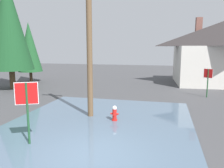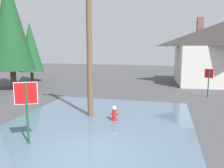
{
  "view_description": "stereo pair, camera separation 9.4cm",
  "coord_description": "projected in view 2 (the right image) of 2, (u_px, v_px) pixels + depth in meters",
  "views": [
    {
      "loc": [
        2.33,
        -6.5,
        3.51
      ],
      "look_at": [
        -0.43,
        4.75,
        1.64
      ],
      "focal_mm": 35.8,
      "sensor_mm": 36.0,
      "label": 1
    },
    {
      "loc": [
        2.43,
        -6.48,
        3.51
      ],
      "look_at": [
        -0.43,
        4.75,
        1.64
      ],
      "focal_mm": 35.8,
      "sensor_mm": 36.0,
      "label": 2
    }
  ],
  "objects": [
    {
      "name": "utility_pole",
      "position": [
        89.0,
        38.0,
        10.93
      ],
      "size": [
        1.6,
        0.28,
        7.61
      ],
      "color": "brown",
      "rests_on": "ground"
    },
    {
      "name": "stop_sign_far",
      "position": [
        209.0,
        77.0,
        15.81
      ],
      "size": [
        0.55,
        0.38,
        2.06
      ],
      "color": "#1E4C28",
      "rests_on": "ground"
    },
    {
      "name": "pine_tree_tall_left",
      "position": [
        30.0,
        47.0,
        22.95
      ],
      "size": [
        2.45,
        2.45,
        6.12
      ],
      "color": "#4C3823",
      "rests_on": "ground"
    },
    {
      "name": "pine_tree_mid_left",
      "position": [
        10.0,
        24.0,
        18.56
      ],
      "size": [
        3.74,
        3.74,
        9.34
      ],
      "color": "#4C3823",
      "rests_on": "ground"
    },
    {
      "name": "fire_hydrant",
      "position": [
        114.0,
        114.0,
        10.76
      ],
      "size": [
        0.39,
        0.33,
        0.77
      ],
      "color": "red",
      "rests_on": "ground"
    },
    {
      "name": "house",
      "position": [
        224.0,
        52.0,
        21.55
      ],
      "size": [
        9.79,
        7.77,
        6.58
      ],
      "color": "beige",
      "rests_on": "ground"
    },
    {
      "name": "ground_plane",
      "position": [
        89.0,
        157.0,
        7.36
      ],
      "size": [
        80.0,
        80.0,
        0.1
      ],
      "primitive_type": "cube",
      "color": "#424244"
    },
    {
      "name": "flood_puddle",
      "position": [
        92.0,
        131.0,
        9.45
      ],
      "size": [
        8.48,
        11.81,
        0.04
      ],
      "primitive_type": "cube",
      "color": "#4C6075",
      "rests_on": "ground"
    },
    {
      "name": "stop_sign_near",
      "position": [
        26.0,
        100.0,
        7.95
      ],
      "size": [
        0.73,
        0.39,
        2.33
      ],
      "color": "#1E4C28",
      "rests_on": "ground"
    }
  ]
}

